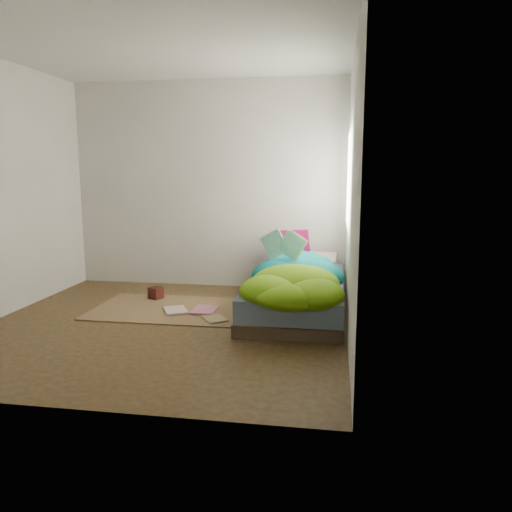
{
  "coord_description": "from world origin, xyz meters",
  "views": [
    {
      "loc": [
        1.63,
        -4.47,
        1.49
      ],
      "look_at": [
        0.78,
        0.75,
        0.58
      ],
      "focal_mm": 35.0,
      "sensor_mm": 36.0,
      "label": 1
    }
  ],
  "objects_px": {
    "open_book": "(283,236)",
    "floor_book_a": "(165,311)",
    "wooden_box": "(156,293)",
    "bed": "(296,295)",
    "floor_book_b": "(193,310)",
    "pillow_magenta": "(291,249)"
  },
  "relations": [
    {
      "from": "bed",
      "to": "floor_book_b",
      "type": "bearing_deg",
      "value": -167.31
    },
    {
      "from": "open_book",
      "to": "wooden_box",
      "type": "distance_m",
      "value": 1.68
    },
    {
      "from": "open_book",
      "to": "floor_book_a",
      "type": "height_order",
      "value": "open_book"
    },
    {
      "from": "pillow_magenta",
      "to": "floor_book_b",
      "type": "height_order",
      "value": "pillow_magenta"
    },
    {
      "from": "bed",
      "to": "floor_book_b",
      "type": "distance_m",
      "value": 1.11
    },
    {
      "from": "open_book",
      "to": "floor_book_b",
      "type": "xyz_separation_m",
      "value": [
        -0.92,
        -0.29,
        -0.78
      ]
    },
    {
      "from": "bed",
      "to": "floor_book_a",
      "type": "height_order",
      "value": "bed"
    },
    {
      "from": "open_book",
      "to": "bed",
      "type": "bearing_deg",
      "value": -3.67
    },
    {
      "from": "wooden_box",
      "to": "floor_book_a",
      "type": "height_order",
      "value": "wooden_box"
    },
    {
      "from": "bed",
      "to": "pillow_magenta",
      "type": "relative_size",
      "value": 4.54
    },
    {
      "from": "open_book",
      "to": "wooden_box",
      "type": "height_order",
      "value": "open_book"
    },
    {
      "from": "pillow_magenta",
      "to": "floor_book_b",
      "type": "bearing_deg",
      "value": -161.55
    },
    {
      "from": "floor_book_b",
      "to": "pillow_magenta",
      "type": "bearing_deg",
      "value": 44.45
    },
    {
      "from": "floor_book_a",
      "to": "floor_book_b",
      "type": "bearing_deg",
      "value": -9.7
    },
    {
      "from": "floor_book_a",
      "to": "bed",
      "type": "bearing_deg",
      "value": -14.03
    },
    {
      "from": "bed",
      "to": "floor_book_a",
      "type": "relative_size",
      "value": 6.52
    },
    {
      "from": "bed",
      "to": "open_book",
      "type": "relative_size",
      "value": 4.86
    },
    {
      "from": "wooden_box",
      "to": "open_book",
      "type": "bearing_deg",
      "value": -6.18
    },
    {
      "from": "wooden_box",
      "to": "floor_book_a",
      "type": "relative_size",
      "value": 0.43
    },
    {
      "from": "floor_book_a",
      "to": "floor_book_b",
      "type": "xyz_separation_m",
      "value": [
        0.28,
        0.09,
        0.0
      ]
    },
    {
      "from": "wooden_box",
      "to": "floor_book_b",
      "type": "xyz_separation_m",
      "value": [
        0.58,
        -0.45,
        -0.05
      ]
    },
    {
      "from": "open_book",
      "to": "floor_book_a",
      "type": "xyz_separation_m",
      "value": [
        -1.2,
        -0.38,
        -0.78
      ]
    }
  ]
}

